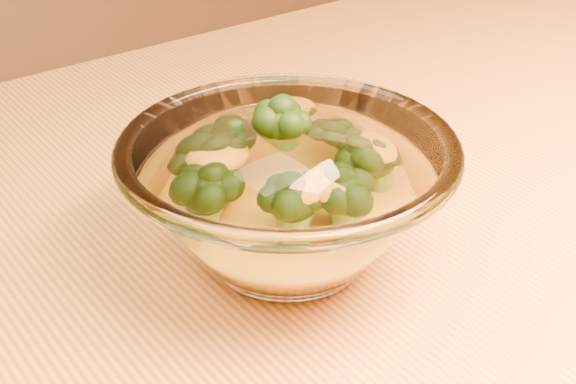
{
  "coord_description": "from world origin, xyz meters",
  "views": [
    {
      "loc": [
        -0.22,
        -0.27,
        1.03
      ],
      "look_at": [
        0.01,
        0.04,
        0.8
      ],
      "focal_mm": 50.0,
      "sensor_mm": 36.0,
      "label": 1
    }
  ],
  "objects": [
    {
      "name": "broccoli_heap",
      "position": [
        0.01,
        0.05,
        0.8
      ],
      "size": [
        0.11,
        0.12,
        0.07
      ],
      "color": "black",
      "rests_on": "cheese_sauce"
    },
    {
      "name": "glass_bowl",
      "position": [
        0.01,
        0.04,
        0.79
      ],
      "size": [
        0.19,
        0.19,
        0.08
      ],
      "color": "white",
      "rests_on": "table"
    },
    {
      "name": "cheese_sauce",
      "position": [
        0.01,
        0.04,
        0.78
      ],
      "size": [
        0.1,
        0.1,
        0.03
      ],
      "primitive_type": "ellipsoid",
      "color": "#F8A014",
      "rests_on": "glass_bowl"
    }
  ]
}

